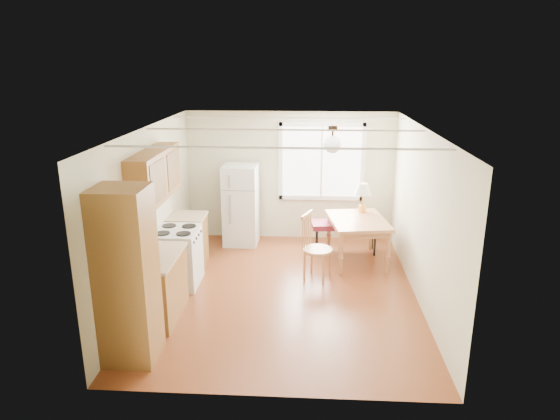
# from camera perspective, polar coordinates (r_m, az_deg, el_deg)

# --- Properties ---
(room_shell) EXTENTS (4.60, 5.60, 2.62)m
(room_shell) POSITION_cam_1_polar(r_m,az_deg,el_deg) (7.31, 0.42, -0.49)
(room_shell) COLOR #562411
(room_shell) RESTS_ON ground
(kitchen_run) EXTENTS (0.65, 3.40, 2.20)m
(kitchen_run) POSITION_cam_1_polar(r_m,az_deg,el_deg) (7.15, -13.77, -4.88)
(kitchen_run) COLOR brown
(kitchen_run) RESTS_ON ground
(window_unit) EXTENTS (1.64, 0.05, 1.51)m
(window_unit) POSITION_cam_1_polar(r_m,az_deg,el_deg) (9.63, 4.78, 5.53)
(window_unit) COLOR white
(window_unit) RESTS_ON room_shell
(pendant_light) EXTENTS (0.26, 0.26, 0.40)m
(pendant_light) POSITION_cam_1_polar(r_m,az_deg,el_deg) (7.48, 6.01, 7.57)
(pendant_light) COLOR black
(pendant_light) RESTS_ON room_shell
(refrigerator) EXTENTS (0.66, 0.68, 1.54)m
(refrigerator) POSITION_cam_1_polar(r_m,az_deg,el_deg) (9.54, -4.49, 0.60)
(refrigerator) COLOR silver
(refrigerator) RESTS_ON ground
(bench) EXTENTS (1.29, 0.59, 0.58)m
(bench) POSITION_cam_1_polar(r_m,az_deg,el_deg) (9.23, 7.52, -1.73)
(bench) COLOR maroon
(bench) RESTS_ON ground
(dining_table) EXTENTS (1.11, 1.37, 0.78)m
(dining_table) POSITION_cam_1_polar(r_m,az_deg,el_deg) (8.77, 8.87, -1.67)
(dining_table) COLOR #9E643D
(dining_table) RESTS_ON ground
(chair) EXTENTS (0.53, 0.52, 1.08)m
(chair) POSITION_cam_1_polar(r_m,az_deg,el_deg) (8.05, 3.67, -3.59)
(chair) COLOR #9E643D
(chair) RESTS_ON ground
(table_lamp) EXTENTS (0.31, 0.31, 0.53)m
(table_lamp) POSITION_cam_1_polar(r_m,az_deg,el_deg) (9.06, 9.47, 2.12)
(table_lamp) COLOR gold
(table_lamp) RESTS_ON dining_table
(coffee_maker) EXTENTS (0.18, 0.22, 0.32)m
(coffee_maker) POSITION_cam_1_polar(r_m,az_deg,el_deg) (6.76, -14.82, -4.63)
(coffee_maker) COLOR black
(coffee_maker) RESTS_ON kitchen_run
(kettle) EXTENTS (0.11, 0.11, 0.22)m
(kettle) POSITION_cam_1_polar(r_m,az_deg,el_deg) (7.00, -14.59, -4.11)
(kettle) COLOR red
(kettle) RESTS_ON kitchen_run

